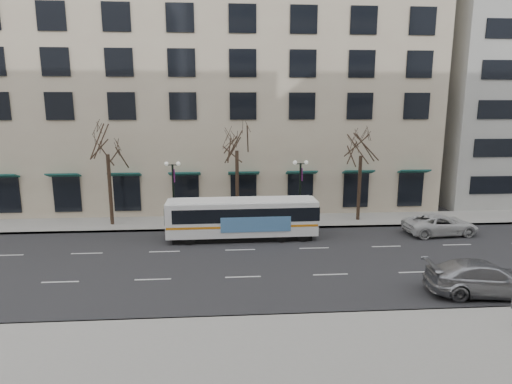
{
  "coord_description": "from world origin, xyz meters",
  "views": [
    {
      "loc": [
        -0.85,
        -24.88,
        9.48
      ],
      "look_at": [
        1.04,
        1.96,
        4.0
      ],
      "focal_mm": 30.0,
      "sensor_mm": 36.0,
      "label": 1
    }
  ],
  "objects": [
    {
      "name": "white_pickup",
      "position": [
        15.03,
        4.8,
        0.75
      ],
      "size": [
        5.56,
        2.89,
        1.5
      ],
      "primitive_type": "imported",
      "rotation": [
        0.0,
        0.0,
        1.65
      ],
      "color": "beige",
      "rests_on": "ground"
    },
    {
      "name": "lamp_post_left",
      "position": [
        -4.99,
        8.2,
        2.94
      ],
      "size": [
        1.22,
        0.45,
        5.21
      ],
      "color": "black",
      "rests_on": "ground"
    },
    {
      "name": "building_hotel",
      "position": [
        -2.0,
        21.0,
        12.0
      ],
      "size": [
        40.0,
        20.0,
        24.0
      ],
      "primitive_type": "cube",
      "color": "tan",
      "rests_on": "ground"
    },
    {
      "name": "city_bus",
      "position": [
        0.31,
        4.72,
        1.59
      ],
      "size": [
        10.76,
        2.56,
        2.91
      ],
      "rotation": [
        0.0,
        0.0,
        0.02
      ],
      "color": "white",
      "rests_on": "ground"
    },
    {
      "name": "tree_far_left",
      "position": [
        -10.0,
        8.8,
        6.7
      ],
      "size": [
        3.6,
        3.6,
        8.34
      ],
      "color": "black",
      "rests_on": "ground"
    },
    {
      "name": "tree_far_right",
      "position": [
        10.0,
        8.8,
        6.42
      ],
      "size": [
        3.6,
        3.6,
        8.06
      ],
      "color": "black",
      "rests_on": "ground"
    },
    {
      "name": "lamp_post_right",
      "position": [
        5.01,
        8.2,
        2.94
      ],
      "size": [
        1.22,
        0.45,
        5.21
      ],
      "color": "black",
      "rests_on": "ground"
    },
    {
      "name": "tree_far_mid",
      "position": [
        0.0,
        8.8,
        6.91
      ],
      "size": [
        3.6,
        3.6,
        8.55
      ],
      "color": "black",
      "rests_on": "ground"
    },
    {
      "name": "silver_car",
      "position": [
        12.2,
        -5.34,
        0.85
      ],
      "size": [
        6.08,
        2.97,
        1.7
      ],
      "primitive_type": "imported",
      "rotation": [
        0.0,
        0.0,
        1.47
      ],
      "color": "#9C9DA3",
      "rests_on": "ground"
    },
    {
      "name": "ground",
      "position": [
        0.0,
        0.0,
        0.0
      ],
      "size": [
        160.0,
        160.0,
        0.0
      ],
      "primitive_type": "plane",
      "color": "black",
      "rests_on": "ground"
    },
    {
      "name": "sidewalk_far",
      "position": [
        5.0,
        9.0,
        0.07
      ],
      "size": [
        80.0,
        4.0,
        0.15
      ],
      "primitive_type": "cube",
      "color": "gray",
      "rests_on": "ground"
    }
  ]
}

